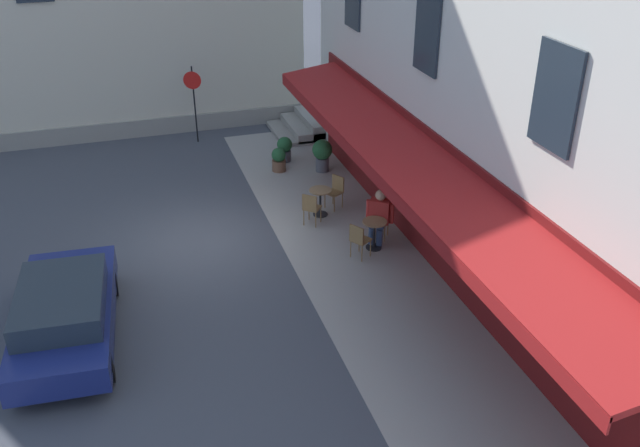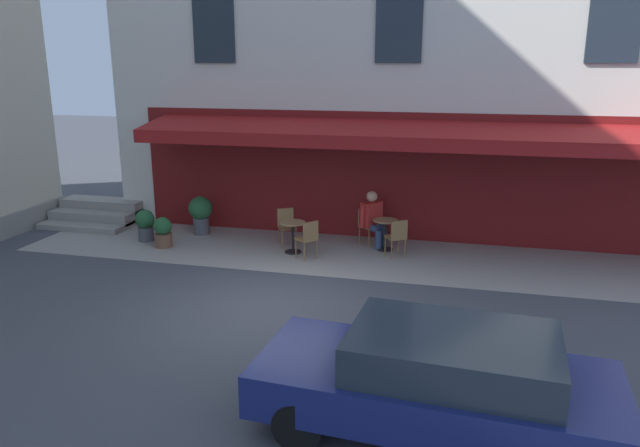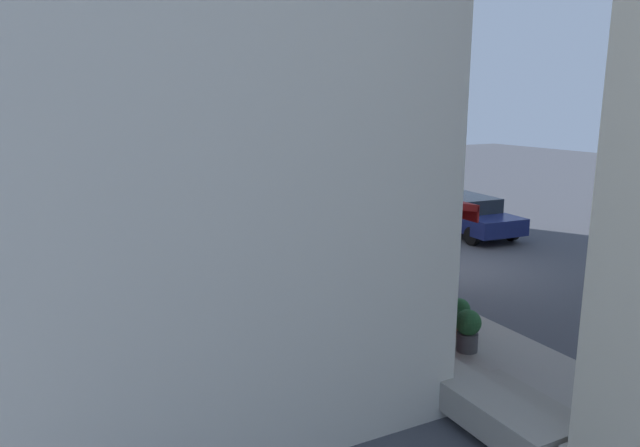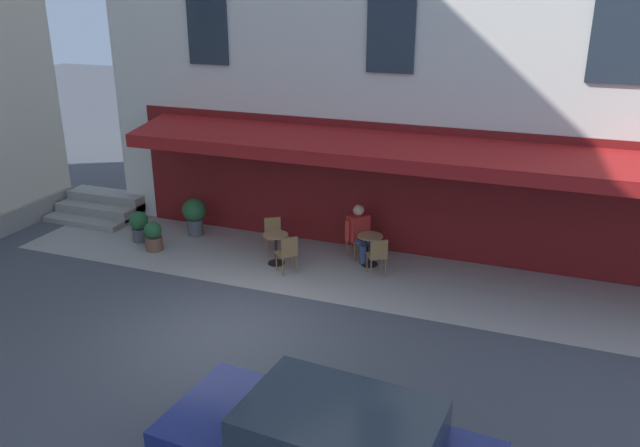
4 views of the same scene
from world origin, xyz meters
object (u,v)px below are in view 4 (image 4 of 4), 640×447
cafe_table_streetside (370,246)px  potted_plant_mid_terrace (194,214)px  cafe_chair_wicker_corner_left (378,254)px  potted_plant_entrance_right (153,236)px  cafe_table_near_entrance (276,245)px  cafe_chair_wicker_corner_right (288,251)px  seated_companion_in_red (360,231)px  potted_plant_under_sign (139,225)px  cafe_chair_wicker_kerbside (354,235)px  cafe_chair_wicker_near_door (273,233)px

cafe_table_streetside → potted_plant_mid_terrace: (4.88, -0.22, 0.09)m
cafe_chair_wicker_corner_left → potted_plant_entrance_right: (5.63, 0.51, -0.17)m
cafe_chair_wicker_corner_left → cafe_table_near_entrance: bearing=4.5°
cafe_chair_wicker_corner_right → cafe_table_streetside: cafe_chair_wicker_corner_right is taller
cafe_table_streetside → seated_companion_in_red: bearing=-36.7°
cafe_table_streetside → potted_plant_under_sign: (5.98, 0.67, -0.05)m
cafe_chair_wicker_kerbside → potted_plant_under_sign: cafe_chair_wicker_kerbside is taller
cafe_chair_wicker_corner_left → potted_plant_under_sign: size_ratio=1.13×
cafe_chair_wicker_corner_right → potted_plant_mid_terrace: (3.27, -1.36, 0.04)m
cafe_table_near_entrance → potted_plant_mid_terrace: 2.94m
potted_plant_mid_terrace → potted_plant_under_sign: bearing=39.1°
cafe_chair_wicker_kerbside → cafe_chair_wicker_corner_left: bearing=132.8°
cafe_chair_wicker_corner_left → potted_plant_entrance_right: size_ratio=1.22×
potted_plant_under_sign → potted_plant_mid_terrace: potted_plant_mid_terrace is taller
potted_plant_mid_terrace → cafe_table_streetside: bearing=177.4°
cafe_table_near_entrance → cafe_chair_wicker_corner_left: (-2.43, -0.19, 0.06)m
cafe_chair_wicker_kerbside → potted_plant_entrance_right: 5.00m
cafe_table_near_entrance → cafe_chair_wicker_corner_right: size_ratio=0.82×
cafe_table_streetside → potted_plant_entrance_right: cafe_table_streetside is taller
cafe_chair_wicker_near_door → cafe_table_streetside: (-2.42, -0.18, -0.06)m
cafe_table_near_entrance → potted_plant_under_sign: (3.88, -0.05, -0.05)m
cafe_table_streetside → cafe_chair_wicker_kerbside: size_ratio=0.82×
cafe_chair_wicker_corner_left → seated_companion_in_red: (0.67, -0.78, 0.17)m
cafe_chair_wicker_corner_left → seated_companion_in_red: 1.04m
cafe_chair_wicker_kerbside → potted_plant_entrance_right: cafe_chair_wicker_kerbside is taller
cafe_chair_wicker_corner_left → cafe_table_streetside: bearing=-57.6°
cafe_chair_wicker_near_door → potted_plant_under_sign: (3.56, 0.49, -0.11)m
potted_plant_under_sign → potted_plant_entrance_right: potted_plant_under_sign is taller
cafe_chair_wicker_corner_left → potted_plant_mid_terrace: bearing=-8.3°
cafe_table_streetside → potted_plant_under_sign: bearing=6.4°
seated_companion_in_red → cafe_chair_wicker_corner_left: bearing=130.6°
cafe_chair_wicker_near_door → cafe_chair_wicker_corner_right: bearing=130.2°
potted_plant_mid_terrace → potted_plant_entrance_right: 1.35m
cafe_table_near_entrance → potted_plant_entrance_right: bearing=5.7°
cafe_chair_wicker_near_door → cafe_chair_wicker_corner_left: (-2.76, 0.35, 0.00)m
potted_plant_under_sign → cafe_table_near_entrance: bearing=179.2°
cafe_table_near_entrance → potted_plant_under_sign: size_ratio=0.93×
cafe_chair_wicker_corner_right → potted_plant_entrance_right: bearing=-1.3°
cafe_chair_wicker_near_door → seated_companion_in_red: (-2.08, -0.43, 0.17)m
cafe_chair_wicker_near_door → cafe_chair_wicker_kerbside: size_ratio=1.00×
cafe_chair_wicker_corner_right → cafe_chair_wicker_near_door: same height
seated_companion_in_red → potted_plant_mid_terrace: bearing=0.3°
cafe_chair_wicker_corner_right → cafe_chair_wicker_kerbside: bearing=-126.2°
cafe_table_streetside → potted_plant_mid_terrace: potted_plant_mid_terrace is taller
potted_plant_entrance_right → cafe_chair_wicker_kerbside: bearing=-163.4°
cafe_chair_wicker_kerbside → seated_companion_in_red: bearing=143.3°
cafe_chair_wicker_corner_right → cafe_chair_wicker_kerbside: size_ratio=1.00×
cafe_table_near_entrance → seated_companion_in_red: 2.03m
cafe_table_near_entrance → potted_plant_mid_terrace: (2.78, -0.95, 0.09)m
cafe_table_streetside → cafe_chair_wicker_corner_left: size_ratio=0.82×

